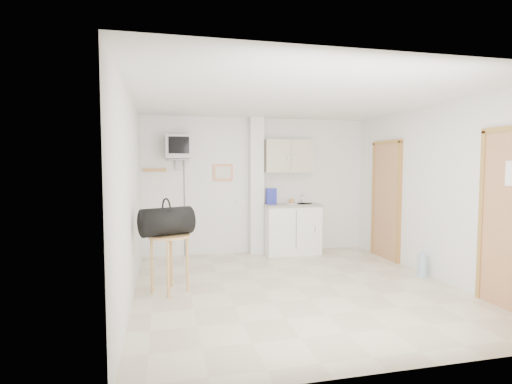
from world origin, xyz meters
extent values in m
plane|color=beige|center=(0.00, 0.00, 0.00)|extent=(4.50, 4.50, 0.00)
cube|color=white|center=(0.00, 2.25, 1.25)|extent=(4.20, 0.04, 2.50)
cube|color=white|center=(0.00, -2.25, 1.25)|extent=(4.20, 0.04, 2.50)
cube|color=white|center=(-2.10, 0.00, 1.25)|extent=(0.04, 4.50, 2.50)
cube|color=white|center=(2.10, 0.00, 1.25)|extent=(0.04, 4.50, 2.50)
cube|color=white|center=(0.00, 0.00, 2.50)|extent=(4.20, 4.50, 0.04)
cube|color=white|center=(-0.05, 2.14, 1.25)|extent=(0.25, 0.22, 2.50)
cube|color=#E5875B|center=(-0.65, 2.23, 1.50)|extent=(0.36, 0.03, 0.30)
cube|color=silver|center=(-0.65, 2.22, 1.50)|extent=(0.28, 0.01, 0.22)
cube|color=tan|center=(-1.85, 2.22, 1.55)|extent=(0.40, 0.05, 0.06)
cube|color=white|center=(-0.32, 2.24, 0.95)|extent=(0.15, 0.02, 0.08)
cylinder|color=tan|center=(-2.00, 2.16, 1.54)|extent=(0.02, 0.08, 0.02)
cylinder|color=tan|center=(-1.85, 2.16, 1.54)|extent=(0.02, 0.08, 0.02)
cylinder|color=tan|center=(-1.70, 2.16, 1.54)|extent=(0.02, 0.08, 0.02)
cube|color=olive|center=(2.08, 1.25, 1.00)|extent=(0.04, 0.75, 2.00)
cube|color=#98582F|center=(2.07, 1.25, 1.00)|extent=(0.06, 0.87, 2.06)
cube|color=white|center=(0.58, 1.98, 0.44)|extent=(1.00, 0.55, 0.88)
cube|color=gray|center=(0.58, 1.98, 0.90)|extent=(1.03, 0.58, 0.04)
cylinder|color=#B7B7BA|center=(0.83, 1.98, 0.90)|extent=(0.30, 0.30, 0.05)
cylinder|color=#B7B7BA|center=(0.83, 2.12, 1.00)|extent=(0.02, 0.02, 0.16)
cylinder|color=#B7B7BA|center=(0.83, 2.06, 1.07)|extent=(0.02, 0.13, 0.02)
cube|color=#B5A992|center=(0.55, 2.09, 1.80)|extent=(0.90, 0.32, 0.60)
cube|color=#232B98|center=(0.21, 2.02, 1.06)|extent=(0.19, 0.07, 0.29)
cylinder|color=white|center=(0.57, 1.95, 0.93)|extent=(0.22, 0.22, 0.01)
sphere|color=tan|center=(0.57, 1.95, 0.97)|extent=(0.11, 0.11, 0.11)
cube|color=slate|center=(-1.45, 2.09, 1.73)|extent=(0.36, 0.32, 0.02)
cube|color=slate|center=(-1.45, 2.22, 1.65)|extent=(0.10, 0.06, 0.20)
cube|color=#A7A7AA|center=(-1.45, 2.02, 1.95)|extent=(0.44, 0.42, 0.40)
cube|color=black|center=(-1.45, 1.80, 1.97)|extent=(0.34, 0.02, 0.28)
cylinder|color=black|center=(-1.35, 2.23, 0.86)|extent=(0.01, 0.01, 1.73)
cylinder|color=tan|center=(-1.65, 0.20, 0.73)|extent=(0.53, 0.53, 0.03)
cylinder|color=tan|center=(-1.43, 0.18, 0.36)|extent=(0.04, 0.04, 0.72)
cylinder|color=tan|center=(-1.63, 0.42, 0.36)|extent=(0.04, 0.04, 0.72)
cylinder|color=tan|center=(-1.87, 0.22, 0.36)|extent=(0.04, 0.04, 0.72)
cylinder|color=tan|center=(-1.67, -0.03, 0.36)|extent=(0.04, 0.04, 0.72)
cylinder|color=black|center=(-1.68, 0.17, 0.92)|extent=(0.73, 0.57, 0.36)
torus|color=black|center=(-1.68, 0.17, 1.09)|extent=(0.12, 0.26, 0.27)
cylinder|color=#9AB8D2|center=(1.98, 0.07, 0.16)|extent=(0.12, 0.12, 0.33)
cylinder|color=#9AB8D2|center=(1.98, 0.07, 0.35)|extent=(0.04, 0.04, 0.04)
camera|label=1|loc=(-1.72, -4.99, 1.65)|focal=28.00mm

